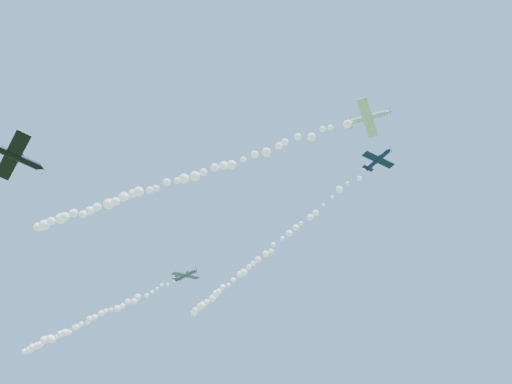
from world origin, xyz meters
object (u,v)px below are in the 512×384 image
Objects in this scene: plane_navy at (378,159)px; plane_black at (13,155)px; plane_white at (367,118)px; plane_grey at (186,275)px.

plane_navy is 0.80× the size of plane_black.
plane_navy is at bearing 93.23° from plane_white.
plane_white is at bearing -53.18° from plane_navy.
plane_white reaches higher than plane_grey.
plane_black is at bearing -69.14° from plane_grey.
plane_black is (12.90, -42.25, -5.87)m from plane_grey.
plane_black is (-30.08, -44.67, -16.02)m from plane_navy.
plane_white is 1.14× the size of plane_navy.
plane_black is (-33.05, -33.50, -14.81)m from plane_white.
plane_navy is 44.23m from plane_grey.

